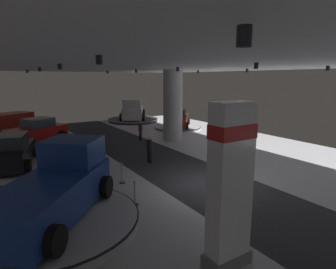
# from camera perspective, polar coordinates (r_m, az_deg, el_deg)

# --- Properties ---
(ground) EXTENTS (24.00, 44.00, 0.06)m
(ground) POSITION_cam_1_polar(r_m,az_deg,el_deg) (13.59, 8.15, -9.95)
(ground) COLOR #B2B2B7
(ceiling_with_spotlights) EXTENTS (24.00, 44.00, 0.39)m
(ceiling_with_spotlights) POSITION_cam_1_polar(r_m,az_deg,el_deg) (12.68, 8.88, 14.22)
(ceiling_with_spotlights) COLOR silver
(column_right) EXTENTS (1.50, 1.50, 5.50)m
(column_right) POSITION_cam_1_polar(r_m,az_deg,el_deg) (22.09, 0.97, 5.83)
(column_right) COLOR silver
(column_right) RESTS_ON ground
(brand_sign_pylon) EXTENTS (1.27, 0.65, 4.34)m
(brand_sign_pylon) POSITION_cam_1_polar(r_m,az_deg,el_deg) (7.39, 12.37, -9.95)
(brand_sign_pylon) COLOR slate
(brand_sign_pylon) RESTS_ON ground
(display_platform_near_left) EXTENTS (5.68, 5.68, 0.36)m
(display_platform_near_left) POSITION_cam_1_polar(r_m,az_deg,el_deg) (10.49, -22.14, -16.09)
(display_platform_near_left) COLOR #B7B7BC
(display_platform_near_left) RESTS_ON ground
(pickup_truck_near_left) EXTENTS (5.03, 5.40, 2.30)m
(pickup_truck_near_left) POSITION_cam_1_polar(r_m,az_deg,el_deg) (10.31, -21.71, -9.88)
(pickup_truck_near_left) COLOR navy
(pickup_truck_near_left) RESTS_ON display_platform_near_left
(display_platform_mid_left) EXTENTS (6.03, 6.03, 0.35)m
(display_platform_mid_left) POSITION_cam_1_polar(r_m,az_deg,el_deg) (17.04, -28.75, -6.07)
(display_platform_mid_left) COLOR silver
(display_platform_mid_left) RESTS_ON ground
(display_car_mid_left) EXTENTS (3.06, 4.52, 1.71)m
(display_car_mid_left) POSITION_cam_1_polar(r_m,az_deg,el_deg) (16.78, -29.07, -3.09)
(display_car_mid_left) COLOR black
(display_car_mid_left) RESTS_ON display_platform_mid_left
(display_platform_far_left) EXTENTS (5.95, 5.95, 0.23)m
(display_platform_far_left) POSITION_cam_1_polar(r_m,az_deg,el_deg) (23.42, -24.71, -1.40)
(display_platform_far_left) COLOR #333338
(display_platform_far_left) RESTS_ON ground
(display_car_far_left) EXTENTS (4.57, 3.48, 1.71)m
(display_car_far_left) POSITION_cam_1_polar(r_m,az_deg,el_deg) (23.27, -24.82, 0.69)
(display_car_far_left) COLOR red
(display_car_far_left) RESTS_ON display_platform_far_left
(display_platform_deep_right) EXTENTS (5.68, 5.68, 0.32)m
(display_platform_deep_right) POSITION_cam_1_polar(r_m,az_deg,el_deg) (32.43, -7.02, 2.96)
(display_platform_deep_right) COLOR #333338
(display_platform_deep_right) RESTS_ON ground
(pickup_truck_deep_right) EXTENTS (4.49, 5.66, 2.30)m
(pickup_truck_deep_right) POSITION_cam_1_polar(r_m,az_deg,el_deg) (31.97, -7.09, 4.78)
(pickup_truck_deep_right) COLOR silver
(pickup_truck_deep_right) RESTS_ON display_platform_deep_right
(display_platform_deep_left) EXTENTS (5.68, 5.68, 0.32)m
(display_platform_deep_left) POSITION_cam_1_polar(r_m,az_deg,el_deg) (29.66, -30.32, 0.68)
(display_platform_deep_left) COLOR #B7B7BC
(display_platform_deep_left) RESTS_ON ground
(display_platform_far_right) EXTENTS (4.50, 4.50, 0.22)m
(display_platform_far_right) POSITION_cam_1_polar(r_m,az_deg,el_deg) (27.52, 1.95, 1.42)
(display_platform_far_right) COLOR #B7B7BC
(display_platform_far_right) RESTS_ON ground
(display_car_far_right) EXTENTS (4.05, 4.39, 1.71)m
(display_car_far_right) POSITION_cam_1_polar(r_m,az_deg,el_deg) (27.36, 1.95, 3.19)
(display_car_far_right) COLOR maroon
(display_car_far_right) RESTS_ON display_platform_far_right
(visitor_walking_near) EXTENTS (0.32, 0.32, 1.59)m
(visitor_walking_near) POSITION_cam_1_polar(r_m,az_deg,el_deg) (22.44, -5.59, 1.11)
(visitor_walking_near) COLOR black
(visitor_walking_near) RESTS_ON ground
(visitor_walking_far) EXTENTS (0.32, 0.32, 1.59)m
(visitor_walking_far) POSITION_cam_1_polar(r_m,az_deg,el_deg) (16.47, -3.78, -2.64)
(visitor_walking_far) COLOR black
(visitor_walking_far) RESTS_ON ground
(stanchion_a) EXTENTS (0.28, 0.28, 1.01)m
(stanchion_a) POSITION_cam_1_polar(r_m,az_deg,el_deg) (11.32, -6.71, -12.25)
(stanchion_a) COLOR #333338
(stanchion_a) RESTS_ON ground
(stanchion_b) EXTENTS (0.28, 0.28, 1.01)m
(stanchion_b) POSITION_cam_1_polar(r_m,az_deg,el_deg) (13.62, -9.25, -8.16)
(stanchion_b) COLOR #333338
(stanchion_b) RESTS_ON ground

